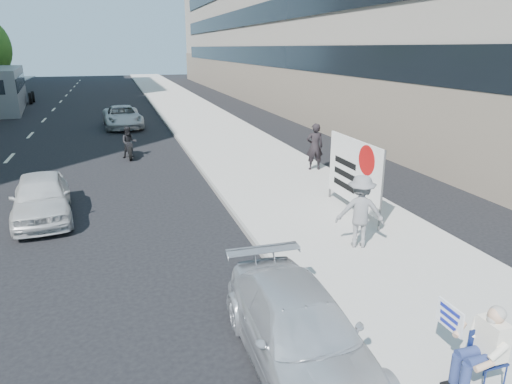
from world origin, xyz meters
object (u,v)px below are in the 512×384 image
object	(u,v)px
jogger	(360,211)
motorcycle	(129,144)
protest_banner	(354,172)
white_sedan_near	(41,197)
parked_sedan	(300,331)
pedestrian_woman	(315,147)
bus	(5,89)
seated_protester	(482,344)
white_sedan_far	(123,117)

from	to	relation	value
jogger	motorcycle	bearing A→B (deg)	-45.31
protest_banner	white_sedan_near	size ratio (longest dim) A/B	0.78
jogger	motorcycle	size ratio (longest dim) A/B	0.88
parked_sedan	pedestrian_woman	bearing A→B (deg)	65.80
parked_sedan	white_sedan_near	distance (m)	9.55
jogger	bus	distance (m)	35.60
seated_protester	white_sedan_far	size ratio (longest dim) A/B	0.27
white_sedan_far	bus	distance (m)	14.88
white_sedan_far	bus	size ratio (longest dim) A/B	0.39
seated_protester	pedestrian_woman	size ratio (longest dim) A/B	0.70
white_sedan_far	motorcycle	xyz separation A→B (m)	(0.07, -8.71, -0.04)
protest_banner	bus	world-z (taller)	bus
jogger	seated_protester	bearing A→B (deg)	102.68
protest_banner	white_sedan_near	world-z (taller)	protest_banner
seated_protester	white_sedan_far	distance (m)	26.09
bus	protest_banner	bearing A→B (deg)	-70.42
seated_protester	pedestrian_woman	xyz separation A→B (m)	(2.82, 12.07, 0.21)
jogger	pedestrian_woman	world-z (taller)	pedestrian_woman
pedestrian_woman	white_sedan_far	size ratio (longest dim) A/B	0.38
seated_protester	motorcycle	size ratio (longest dim) A/B	0.64
white_sedan_far	motorcycle	size ratio (longest dim) A/B	2.37
parked_sedan	white_sedan_far	size ratio (longest dim) A/B	0.87
white_sedan_far	jogger	bearing A→B (deg)	-79.48
seated_protester	white_sedan_near	size ratio (longest dim) A/B	0.33
pedestrian_woman	parked_sedan	size ratio (longest dim) A/B	0.44
jogger	protest_banner	world-z (taller)	protest_banner
parked_sedan	bus	bearing A→B (deg)	107.59
motorcycle	bus	size ratio (longest dim) A/B	0.17
protest_banner	white_sedan_near	xyz separation A→B (m)	(-8.77, 2.55, -0.73)
protest_banner	parked_sedan	distance (m)	7.04
protest_banner	parked_sedan	world-z (taller)	protest_banner
jogger	pedestrian_woman	xyz separation A→B (m)	(1.99, 7.16, 0.03)
pedestrian_woman	bus	bearing A→B (deg)	-47.26
white_sedan_far	motorcycle	bearing A→B (deg)	-92.71
white_sedan_near	white_sedan_far	bearing A→B (deg)	74.45
pedestrian_woman	motorcycle	world-z (taller)	pedestrian_woman
bus	pedestrian_woman	bearing A→B (deg)	-64.59
seated_protester	protest_banner	distance (m)	7.37
pedestrian_woman	seated_protester	bearing A→B (deg)	87.76
motorcycle	parked_sedan	bearing A→B (deg)	-83.42
pedestrian_woman	white_sedan_near	xyz separation A→B (m)	(-9.76, -2.40, -0.41)
pedestrian_woman	white_sedan_near	size ratio (longest dim) A/B	0.48
pedestrian_woman	protest_banner	size ratio (longest dim) A/B	0.61
jogger	parked_sedan	xyz separation A→B (m)	(-3.01, -3.52, -0.44)
protest_banner	bus	size ratio (longest dim) A/B	0.25
white_sedan_near	white_sedan_far	world-z (taller)	white_sedan_far
pedestrian_woman	white_sedan_near	bearing A→B (deg)	24.73
jogger	white_sedan_far	size ratio (longest dim) A/B	0.37
jogger	protest_banner	distance (m)	2.45
white_sedan_near	motorcycle	xyz separation A→B (m)	(2.76, 7.36, -0.03)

